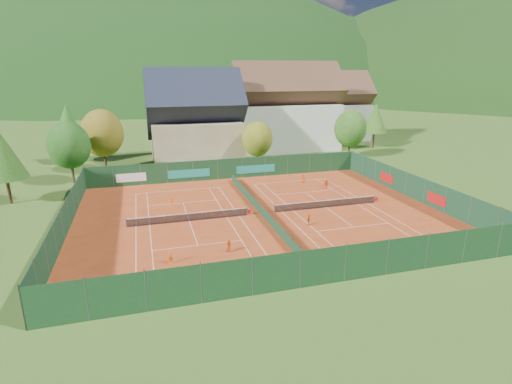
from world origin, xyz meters
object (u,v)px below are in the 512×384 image
object	(u,v)px
player_left_mid	(229,246)
player_right_far_a	(303,178)
player_left_far	(171,202)
ball_hopper	(435,240)
player_right_near	(309,220)
hotel_block_b	(331,111)
chalet	(195,123)
hotel_block_a	(286,112)
player_right_far_b	(326,184)
player_left_near	(171,257)

from	to	relation	value
player_left_mid	player_right_far_a	xyz separation A→B (m)	(15.14, 19.54, 0.02)
player_left_mid	player_left_far	size ratio (longest dim) A/B	0.98
ball_hopper	player_right_near	distance (m)	12.07
player_left_far	player_right_far_a	world-z (taller)	player_right_far_a
player_left_mid	player_left_far	world-z (taller)	player_left_far
player_left_mid	ball_hopper	bearing A→B (deg)	19.85
player_right_far_a	ball_hopper	bearing A→B (deg)	86.39
player_right_far_a	player_left_mid	bearing A→B (deg)	40.59
ball_hopper	player_right_far_a	distance (m)	23.63
hotel_block_b	player_left_far	size ratio (longest dim) A/B	14.18
player_left_mid	player_right_far_a	bearing A→B (deg)	83.89
ball_hopper	player_left_far	world-z (taller)	player_left_far
chalet	hotel_block_a	bearing A→B (deg)	17.53
player_right_far_b	player_right_near	bearing A→B (deg)	35.86
hotel_block_b	player_right_far_a	distance (m)	39.37
player_left_far	player_right_far_b	world-z (taller)	player_left_far
hotel_block_a	hotel_block_b	xyz separation A→B (m)	(14.00, 8.00, -0.76)
player_right_far_a	hotel_block_b	bearing A→B (deg)	-133.28
ball_hopper	player_right_far_a	bearing A→B (deg)	98.03
player_right_near	chalet	bearing A→B (deg)	38.95
player_left_mid	player_left_far	distance (m)	14.65
hotel_block_a	player_left_near	xyz separation A→B (m)	(-26.66, -45.36, -6.76)
hotel_block_b	player_right_far_b	xyz separation A→B (m)	(-18.50, -36.71, -6.01)
chalet	player_right_far_a	bearing A→B (deg)	-56.66
chalet	hotel_block_a	xyz separation A→B (m)	(19.00, 6.00, 0.76)
player_left_far	player_left_mid	bearing A→B (deg)	125.42
hotel_block_a	ball_hopper	bearing A→B (deg)	-93.67
hotel_block_b	ball_hopper	world-z (taller)	hotel_block_b
chalet	hotel_block_a	distance (m)	19.94
hotel_block_b	player_right_near	xyz separation A→B (m)	(-26.24, -48.62, -6.01)
ball_hopper	player_left_far	xyz separation A→B (m)	(-22.36, 17.97, 0.05)
chalet	player_right_far_b	bearing A→B (deg)	-57.44
hotel_block_a	ball_hopper	xyz separation A→B (m)	(-3.12, -48.52, -6.83)
hotel_block_a	hotel_block_b	world-z (taller)	hotel_block_a
ball_hopper	player_right_far_a	xyz separation A→B (m)	(-3.30, 23.40, 0.06)
chalet	hotel_block_a	world-z (taller)	hotel_block_a
player_left_mid	player_left_far	xyz separation A→B (m)	(-3.92, 14.11, 0.01)
hotel_block_b	player_right_near	size ratio (longest dim) A/B	14.23
ball_hopper	hotel_block_a	bearing A→B (deg)	86.33
player_left_near	player_right_far_a	xyz separation A→B (m)	(20.25, 20.23, 0.00)
chalet	player_right_far_a	distance (m)	23.67
hotel_block_b	player_left_near	xyz separation A→B (m)	(-40.66, -53.36, -6.00)
hotel_block_a	player_right_far_b	distance (m)	29.84
player_left_mid	player_left_far	bearing A→B (deg)	137.17
hotel_block_a	player_left_far	world-z (taller)	hotel_block_a
player_left_near	ball_hopper	bearing A→B (deg)	-31.39
player_right_far_b	hotel_block_a	bearing A→B (deg)	-120.06
ball_hopper	player_right_far_a	size ratio (longest dim) A/B	0.65
player_left_mid	player_right_far_b	distance (m)	23.36
player_left_far	hotel_block_b	bearing A→B (deg)	-115.76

